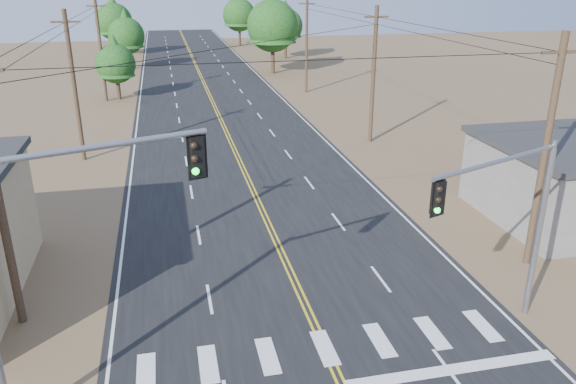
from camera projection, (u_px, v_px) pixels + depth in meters
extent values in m
cube|color=black|center=(238.00, 158.00, 39.32)|extent=(15.00, 200.00, 0.02)
cylinder|color=#4C3826|center=(75.00, 88.00, 37.22)|extent=(0.30, 0.30, 10.00)
cube|color=#4C3826|center=(65.00, 22.00, 35.70)|extent=(1.80, 0.12, 0.12)
cylinder|color=#4C3826|center=(101.00, 51.00, 55.42)|extent=(0.30, 0.30, 10.00)
cube|color=#4C3826|center=(96.00, 6.00, 53.90)|extent=(1.80, 0.12, 0.12)
cylinder|color=#4C3826|center=(544.00, 156.00, 23.26)|extent=(0.30, 0.30, 10.00)
cube|color=#4C3826|center=(562.00, 52.00, 21.74)|extent=(1.80, 0.12, 0.12)
cylinder|color=#4C3826|center=(373.00, 76.00, 41.46)|extent=(0.30, 0.30, 10.00)
cube|color=#4C3826|center=(377.00, 17.00, 39.94)|extent=(1.80, 0.12, 0.12)
cylinder|color=#4C3826|center=(307.00, 45.00, 59.66)|extent=(0.30, 0.30, 10.00)
cube|color=#4C3826|center=(307.00, 4.00, 58.14)|extent=(1.80, 0.12, 0.12)
cylinder|color=gray|center=(92.00, 147.00, 14.60)|extent=(6.11, 2.21, 0.18)
cube|color=black|center=(197.00, 156.00, 16.24)|extent=(0.47, 0.44, 1.21)
sphere|color=black|center=(194.00, 146.00, 15.91)|extent=(0.22, 0.22, 0.22)
sphere|color=black|center=(195.00, 159.00, 16.05)|extent=(0.22, 0.22, 0.22)
sphere|color=#0CE533|center=(196.00, 171.00, 16.19)|extent=(0.22, 0.22, 0.22)
cylinder|color=gray|center=(538.00, 236.00, 20.13)|extent=(0.22, 0.22, 6.52)
cylinder|color=gray|center=(554.00, 149.00, 18.95)|extent=(0.17, 0.17, 0.56)
cylinder|color=gray|center=(499.00, 161.00, 17.35)|extent=(5.56, 2.35, 0.15)
cube|color=black|center=(438.00, 198.00, 16.16)|extent=(0.41, 0.38, 1.02)
sphere|color=black|center=(439.00, 189.00, 15.89)|extent=(0.19, 0.19, 0.19)
sphere|color=black|center=(438.00, 200.00, 16.01)|extent=(0.19, 0.19, 0.19)
sphere|color=#0CE533|center=(437.00, 210.00, 16.12)|extent=(0.19, 0.19, 0.19)
cylinder|color=#3F2D1E|center=(118.00, 88.00, 57.49)|extent=(0.41, 0.41, 2.36)
cone|color=#133F12|center=(115.00, 55.00, 56.30)|extent=(3.67, 3.67, 4.20)
sphere|color=#133F12|center=(116.00, 64.00, 56.61)|extent=(3.93, 3.93, 3.93)
cylinder|color=#3F2D1E|center=(129.00, 58.00, 75.97)|extent=(0.39, 0.39, 2.88)
cone|color=#133F12|center=(126.00, 28.00, 74.52)|extent=(4.47, 4.47, 5.11)
sphere|color=#133F12|center=(126.00, 36.00, 74.90)|extent=(4.79, 4.79, 4.79)
cylinder|color=#3F2D1E|center=(116.00, 45.00, 88.62)|extent=(0.49, 0.49, 3.39)
cone|color=#133F12|center=(113.00, 13.00, 86.91)|extent=(5.28, 5.28, 6.03)
sphere|color=#133F12|center=(114.00, 22.00, 87.35)|extent=(5.66, 5.66, 5.66)
cylinder|color=#3F2D1E|center=(273.00, 58.00, 72.38)|extent=(0.50, 0.50, 3.90)
cone|color=#133F12|center=(272.00, 14.00, 70.42)|extent=(6.07, 6.07, 6.93)
sphere|color=#133F12|center=(272.00, 26.00, 70.92)|extent=(6.50, 6.50, 6.50)
cylinder|color=#3F2D1E|center=(285.00, 48.00, 85.77)|extent=(0.44, 0.44, 3.13)
cone|color=#133F12|center=(285.00, 18.00, 84.20)|extent=(4.87, 4.87, 5.56)
sphere|color=#133F12|center=(285.00, 26.00, 84.61)|extent=(5.22, 5.22, 5.22)
cylinder|color=#3F2D1E|center=(240.00, 36.00, 101.26)|extent=(0.46, 0.46, 3.48)
cone|color=#133F12|center=(239.00, 7.00, 99.52)|extent=(5.41, 5.41, 6.18)
sphere|color=#133F12|center=(239.00, 15.00, 99.97)|extent=(5.79, 5.79, 5.79)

